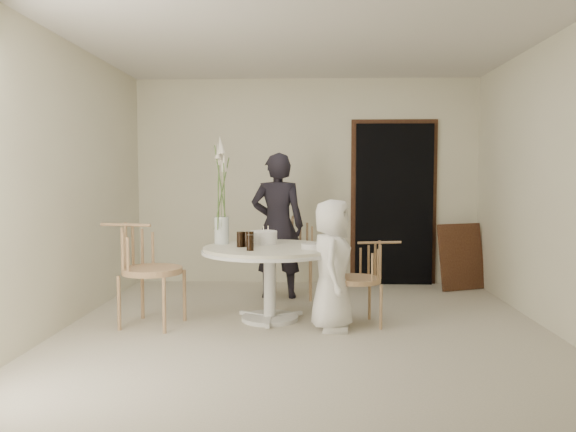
{
  "coord_description": "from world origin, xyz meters",
  "views": [
    {
      "loc": [
        0.02,
        -5.2,
        1.41
      ],
      "look_at": [
        -0.17,
        0.3,
        1.03
      ],
      "focal_mm": 35.0,
      "sensor_mm": 36.0,
      "label": 1
    }
  ],
  "objects_px": {
    "chair_left": "(139,259)",
    "flower_vase": "(221,203)",
    "birthday_cake": "(263,237)",
    "boy": "(332,265)",
    "chair_far": "(292,245)",
    "girl": "(278,226)",
    "chair_right": "(368,270)",
    "table": "(270,258)"
  },
  "relations": [
    {
      "from": "table",
      "to": "chair_far",
      "type": "xyz_separation_m",
      "value": [
        0.19,
        1.2,
        -0.01
      ]
    },
    {
      "from": "boy",
      "to": "birthday_cake",
      "type": "xyz_separation_m",
      "value": [
        -0.68,
        0.55,
        0.19
      ]
    },
    {
      "from": "birthday_cake",
      "to": "flower_vase",
      "type": "height_order",
      "value": "flower_vase"
    },
    {
      "from": "chair_far",
      "to": "girl",
      "type": "relative_size",
      "value": 0.55
    },
    {
      "from": "girl",
      "to": "birthday_cake",
      "type": "distance_m",
      "value": 0.85
    },
    {
      "from": "chair_left",
      "to": "flower_vase",
      "type": "height_order",
      "value": "flower_vase"
    },
    {
      "from": "chair_left",
      "to": "girl",
      "type": "height_order",
      "value": "girl"
    },
    {
      "from": "chair_far",
      "to": "chair_left",
      "type": "xyz_separation_m",
      "value": [
        -1.42,
        -1.42,
        0.03
      ]
    },
    {
      "from": "girl",
      "to": "boy",
      "type": "distance_m",
      "value": 1.53
    },
    {
      "from": "chair_right",
      "to": "girl",
      "type": "distance_m",
      "value": 1.55
    },
    {
      "from": "chair_far",
      "to": "chair_right",
      "type": "height_order",
      "value": "chair_far"
    },
    {
      "from": "table",
      "to": "chair_far",
      "type": "distance_m",
      "value": 1.21
    },
    {
      "from": "table",
      "to": "chair_right",
      "type": "distance_m",
      "value": 0.96
    },
    {
      "from": "chair_right",
      "to": "boy",
      "type": "xyz_separation_m",
      "value": [
        -0.35,
        -0.2,
        0.08
      ]
    },
    {
      "from": "chair_right",
      "to": "chair_left",
      "type": "height_order",
      "value": "chair_left"
    },
    {
      "from": "chair_left",
      "to": "birthday_cake",
      "type": "relative_size",
      "value": 3.53
    },
    {
      "from": "chair_right",
      "to": "birthday_cake",
      "type": "height_order",
      "value": "birthday_cake"
    },
    {
      "from": "boy",
      "to": "chair_far",
      "type": "bearing_deg",
      "value": 20.58
    },
    {
      "from": "chair_far",
      "to": "chair_left",
      "type": "distance_m",
      "value": 2.01
    },
    {
      "from": "boy",
      "to": "flower_vase",
      "type": "relative_size",
      "value": 1.11
    },
    {
      "from": "table",
      "to": "boy",
      "type": "bearing_deg",
      "value": -28.94
    },
    {
      "from": "chair_far",
      "to": "chair_right",
      "type": "xyz_separation_m",
      "value": [
        0.76,
        -1.33,
        -0.08
      ]
    },
    {
      "from": "boy",
      "to": "flower_vase",
      "type": "bearing_deg",
      "value": 69.29
    },
    {
      "from": "chair_left",
      "to": "chair_far",
      "type": "bearing_deg",
      "value": -33.95
    },
    {
      "from": "chair_right",
      "to": "chair_left",
      "type": "xyz_separation_m",
      "value": [
        -2.18,
        -0.09,
        0.11
      ]
    },
    {
      "from": "chair_far",
      "to": "birthday_cake",
      "type": "bearing_deg",
      "value": -105.71
    },
    {
      "from": "girl",
      "to": "flower_vase",
      "type": "height_order",
      "value": "flower_vase"
    },
    {
      "from": "birthday_cake",
      "to": "flower_vase",
      "type": "xyz_separation_m",
      "value": [
        -0.43,
        -0.01,
        0.36
      ]
    },
    {
      "from": "birthday_cake",
      "to": "flower_vase",
      "type": "bearing_deg",
      "value": -179.32
    },
    {
      "from": "chair_far",
      "to": "chair_right",
      "type": "distance_m",
      "value": 1.54
    },
    {
      "from": "girl",
      "to": "chair_right",
      "type": "bearing_deg",
      "value": 129.42
    },
    {
      "from": "table",
      "to": "boy",
      "type": "relative_size",
      "value": 1.1
    },
    {
      "from": "chair_right",
      "to": "flower_vase",
      "type": "distance_m",
      "value": 1.62
    },
    {
      "from": "chair_left",
      "to": "flower_vase",
      "type": "relative_size",
      "value": 0.9
    },
    {
      "from": "chair_right",
      "to": "girl",
      "type": "relative_size",
      "value": 0.48
    },
    {
      "from": "girl",
      "to": "birthday_cake",
      "type": "relative_size",
      "value": 6.08
    },
    {
      "from": "girl",
      "to": "flower_vase",
      "type": "xyz_separation_m",
      "value": [
        -0.53,
        -0.85,
        0.31
      ]
    },
    {
      "from": "girl",
      "to": "boy",
      "type": "height_order",
      "value": "girl"
    },
    {
      "from": "table",
      "to": "boy",
      "type": "distance_m",
      "value": 0.68
    },
    {
      "from": "chair_right",
      "to": "flower_vase",
      "type": "height_order",
      "value": "flower_vase"
    },
    {
      "from": "birthday_cake",
      "to": "girl",
      "type": "bearing_deg",
      "value": 83.36
    },
    {
      "from": "table",
      "to": "birthday_cake",
      "type": "relative_size",
      "value": 4.79
    }
  ]
}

